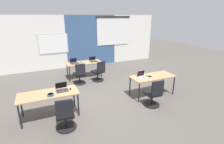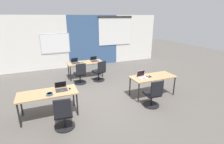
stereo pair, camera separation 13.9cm
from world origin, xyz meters
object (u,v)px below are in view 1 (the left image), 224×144
Objects in this scene: desk_far_center at (84,64)px; laptop_far_left at (74,62)px; mouse_far_right at (88,62)px; mouse_near_right_inner at (148,76)px; laptop_far_right at (93,60)px; desk_near_left at (49,95)px; chair_near_left_inner at (65,117)px; mouse_far_left at (80,62)px; chair_near_right_inner at (153,95)px; laptop_near_right_inner at (142,76)px; chair_far_left at (80,76)px; laptop_near_left_inner at (62,89)px; mouse_near_left_inner at (70,89)px; desk_near_right at (153,78)px; chair_far_right at (99,73)px; snack_bowl at (51,95)px.

laptop_far_left is (-0.45, 0.00, 0.11)m from desk_far_center.
mouse_far_right is 0.90× the size of mouse_near_right_inner.
mouse_near_right_inner is (1.13, -2.79, -0.03)m from laptop_far_right.
chair_near_left_inner is at bearing -69.01° from desk_near_left.
mouse_near_right_inner and mouse_far_left have the same top height.
chair_near_right_inner reaches higher than desk_near_left.
chair_near_right_inner is (1.09, -3.51, -0.36)m from mouse_far_right.
laptop_near_right_inner is 0.94× the size of laptop_far_left.
chair_far_left is (0.04, -0.75, -0.39)m from laptop_far_left.
laptop_near_left_inner is 0.91× the size of laptop_far_left.
laptop_near_left_inner reaches higher than mouse_near_left_inner.
laptop_near_right_inner reaches higher than chair_near_left_inner.
mouse_far_left reaches higher than mouse_far_right.
laptop_far_right is (-1.30, 2.82, 0.11)m from desk_near_right.
laptop_near_left_inner is 0.24m from mouse_near_left_inner.
chair_far_right reaches higher than mouse_near_left_inner.
laptop_near_right_inner is at bearing -61.03° from mouse_far_left.
chair_near_left_inner reaches higher than mouse_near_right_inner.
mouse_near_right_inner is 0.12× the size of chair_far_left.
desk_far_center is at bearing -65.85° from chair_near_right_inner.
mouse_far_left is at bearing 175.84° from laptop_far_right.
laptop_near_right_inner is at bearing 4.24° from snack_bowl.
desk_near_left is 14.31× the size of mouse_near_right_inner.
laptop_near_right_inner is (0.88, -2.78, 0.00)m from laptop_far_right.
laptop_near_right_inner reaches higher than mouse_far_right.
chair_far_right is (1.59, 2.04, -0.36)m from mouse_near_left_inner.
mouse_near_right_inner is at bearing 3.75° from snack_bowl.
chair_far_left is (0.96, 2.00, -0.39)m from laptop_near_left_inner.
snack_bowl is at bearing -176.90° from desk_near_right.
chair_far_right is 2.61× the size of laptop_near_right_inner.
desk_near_right is 1.74× the size of chair_far_left.
laptop_far_right is 0.96× the size of laptop_far_left.
desk_far_center is 0.91m from chair_far_right.
laptop_near_right_inner reaches higher than laptop_far_left.
chair_far_right reaches higher than mouse_far_right.
laptop_near_left_inner is (0.38, 0.06, 0.11)m from desk_near_left.
mouse_near_right_inner is at bearing 0.48° from desk_near_left.
laptop_far_left reaches higher than mouse_near_right_inner.
mouse_near_left_inner is at bearing 179.62° from desk_near_right.
mouse_near_left_inner is 0.29× the size of laptop_near_right_inner.
laptop_far_right is (0.45, 0.02, 0.11)m from desk_far_center.
laptop_far_right is at bearing 60.43° from mouse_near_left_inner.
chair_near_right_inner is at bearing -70.01° from desk_far_center.
chair_far_right is at bearing 108.68° from laptop_near_right_inner.
mouse_near_right_inner is at bearing -7.23° from laptop_near_right_inner.
desk_near_right is 2.89m from mouse_near_left_inner.
mouse_near_right_inner is (3.02, 0.82, 0.36)m from chair_near_left_inner.
laptop_far_right is 3.56× the size of mouse_far_right.
mouse_near_right_inner is at bearing 0.19° from mouse_near_left_inner.
chair_near_right_inner reaches higher than snack_bowl.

